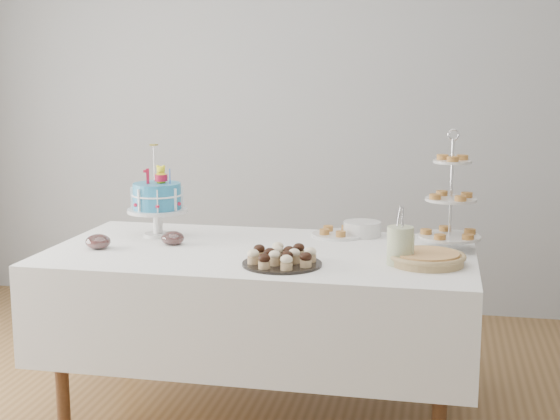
% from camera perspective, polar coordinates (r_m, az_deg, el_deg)
% --- Properties ---
extents(walls, '(5.04, 4.04, 2.70)m').
position_cam_1_polar(walls, '(3.18, -2.72, 6.11)').
color(walls, '#949699').
rests_on(walls, floor).
extents(table, '(1.92, 1.02, 0.77)m').
position_cam_1_polar(table, '(3.61, -1.41, -6.45)').
color(table, white).
rests_on(table, floor).
extents(birthday_cake, '(0.29, 0.29, 0.45)m').
position_cam_1_polar(birthday_cake, '(3.86, -8.94, -0.14)').
color(birthday_cake, silver).
rests_on(birthday_cake, table).
extents(cupcake_tray, '(0.34, 0.34, 0.08)m').
position_cam_1_polar(cupcake_tray, '(3.26, 0.15, -3.42)').
color(cupcake_tray, black).
rests_on(cupcake_tray, table).
extents(pie, '(0.33, 0.33, 0.05)m').
position_cam_1_polar(pie, '(3.34, 10.68, -3.44)').
color(pie, tan).
rests_on(pie, table).
extents(tiered_stand, '(0.28, 0.28, 0.55)m').
position_cam_1_polar(tiered_stand, '(3.59, 12.39, 0.71)').
color(tiered_stand, silver).
rests_on(tiered_stand, table).
extents(plate_stack, '(0.18, 0.18, 0.07)m').
position_cam_1_polar(plate_stack, '(3.86, 6.03, -1.38)').
color(plate_stack, silver).
rests_on(plate_stack, table).
extents(pastry_plate, '(0.27, 0.27, 0.04)m').
position_cam_1_polar(pastry_plate, '(3.85, 4.32, -1.65)').
color(pastry_plate, silver).
rests_on(pastry_plate, table).
extents(jam_bowl_a, '(0.11, 0.11, 0.07)m').
position_cam_1_polar(jam_bowl_a, '(3.66, -13.16, -2.28)').
color(jam_bowl_a, silver).
rests_on(jam_bowl_a, table).
extents(jam_bowl_b, '(0.11, 0.11, 0.06)m').
position_cam_1_polar(jam_bowl_b, '(3.69, -7.85, -2.06)').
color(jam_bowl_b, silver).
rests_on(jam_bowl_b, table).
extents(utensil_pitcher, '(0.12, 0.11, 0.25)m').
position_cam_1_polar(utensil_pitcher, '(3.30, 8.78, -2.49)').
color(utensil_pitcher, beige).
rests_on(utensil_pitcher, table).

